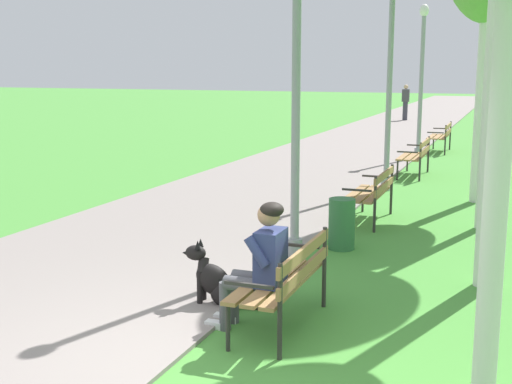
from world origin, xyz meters
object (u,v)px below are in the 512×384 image
object	(u,v)px
park_bench_far	(416,154)
litter_bin	(342,224)
pedestrian_distant	(405,103)
person_seated_on_near_bench	(260,261)
park_bench_near	(286,276)
park_bench_mid	(372,190)
lamp_post_near	(296,75)
lamp_post_far	(421,80)
dog_black	(218,282)
park_bench_furthest	(442,135)
lamp_post_mid	(390,73)

from	to	relation	value
park_bench_far	litter_bin	world-z (taller)	park_bench_far
pedestrian_distant	person_seated_on_near_bench	bearing A→B (deg)	-83.88
park_bench_near	person_seated_on_near_bench	size ratio (longest dim) A/B	1.20
person_seated_on_near_bench	park_bench_mid	bearing A→B (deg)	89.46
park_bench_mid	person_seated_on_near_bench	world-z (taller)	person_seated_on_near_bench
lamp_post_near	pedestrian_distant	distance (m)	23.46
lamp_post_far	pedestrian_distant	size ratio (longest dim) A/B	2.46
park_bench_mid	lamp_post_far	bearing A→B (deg)	92.80
park_bench_far	lamp_post_far	bearing A→B (deg)	97.09
dog_black	lamp_post_far	world-z (taller)	lamp_post_far
park_bench_furthest	pedestrian_distant	world-z (taller)	pedestrian_distant
park_bench_near	lamp_post_far	size ratio (longest dim) A/B	0.37
person_seated_on_near_bench	lamp_post_far	world-z (taller)	lamp_post_far
park_bench_mid	dog_black	size ratio (longest dim) A/B	1.80
park_bench_far	park_bench_near	bearing A→B (deg)	-88.96
park_bench_near	park_bench_far	bearing A→B (deg)	91.04
dog_black	lamp_post_near	size ratio (longest dim) A/B	0.18
lamp_post_mid	litter_bin	xyz separation A→B (m)	(0.27, -4.67, -1.99)
park_bench_furthest	person_seated_on_near_bench	size ratio (longest dim) A/B	1.20
person_seated_on_near_bench	lamp_post_near	distance (m)	2.89
lamp_post_near	person_seated_on_near_bench	bearing A→B (deg)	-79.84
lamp_post_far	park_bench_furthest	bearing A→B (deg)	76.39
park_bench_near	litter_bin	size ratio (longest dim) A/B	2.14
lamp_post_far	litter_bin	size ratio (longest dim) A/B	5.79
park_bench_furthest	lamp_post_mid	world-z (taller)	lamp_post_mid
park_bench_furthest	dog_black	world-z (taller)	park_bench_furthest
park_bench_near	lamp_post_far	xyz separation A→B (m)	(-0.55, 12.63, 1.59)
lamp_post_near	litter_bin	distance (m)	2.20
park_bench_furthest	lamp_post_mid	distance (m)	6.96
park_bench_far	lamp_post_far	size ratio (longest dim) A/B	0.37
park_bench_far	person_seated_on_near_bench	world-z (taller)	person_seated_on_near_bench
park_bench_mid	park_bench_far	bearing A→B (deg)	90.17
park_bench_furthest	person_seated_on_near_bench	xyz separation A→B (m)	(-0.07, -14.49, 0.17)
person_seated_on_near_bench	pedestrian_distant	world-z (taller)	pedestrian_distant
lamp_post_near	lamp_post_mid	world-z (taller)	lamp_post_near
park_bench_far	park_bench_furthest	world-z (taller)	same
person_seated_on_near_bench	pedestrian_distant	size ratio (longest dim) A/B	0.76
park_bench_mid	park_bench_far	xyz separation A→B (m)	(-0.01, 4.90, 0.00)
park_bench_mid	park_bench_furthest	xyz separation A→B (m)	(0.03, 9.60, 0.00)
dog_black	lamp_post_far	xyz separation A→B (m)	(0.30, 12.33, 1.84)
lamp_post_far	dog_black	bearing A→B (deg)	-91.40
park_bench_far	park_bench_furthest	bearing A→B (deg)	89.48
park_bench_mid	lamp_post_far	distance (m)	8.06
dog_black	pedestrian_distant	xyz separation A→B (m)	(-2.11, 25.16, 0.58)
person_seated_on_near_bench	park_bench_near	bearing A→B (deg)	36.97
dog_black	lamp_post_far	bearing A→B (deg)	88.60
park_bench_far	park_bench_furthest	xyz separation A→B (m)	(0.04, 4.70, 0.00)
park_bench_furthest	dog_black	bearing A→B (deg)	-92.92
person_seated_on_near_bench	lamp_post_near	world-z (taller)	lamp_post_near
pedestrian_distant	park_bench_far	bearing A→B (deg)	-80.03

